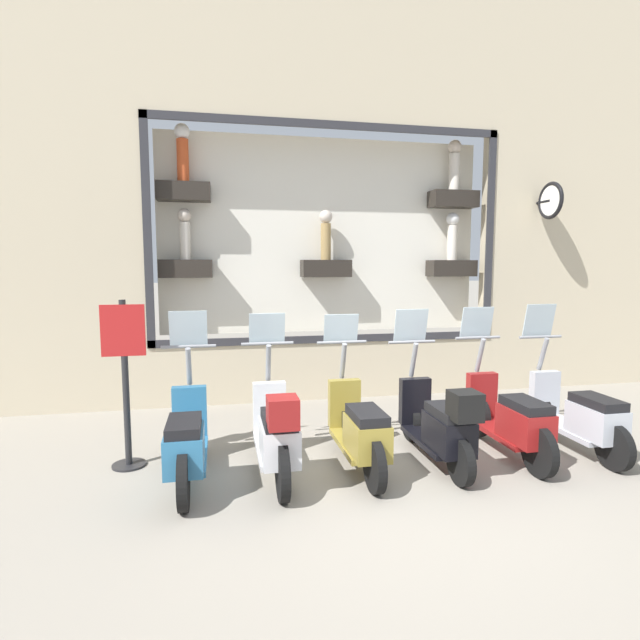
{
  "coord_description": "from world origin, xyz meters",
  "views": [
    {
      "loc": [
        -4.4,
        1.76,
        2.19
      ],
      "look_at": [
        2.01,
        0.45,
        1.47
      ],
      "focal_mm": 28.0,
      "sensor_mm": 36.0,
      "label": 1
    }
  ],
  "objects_px": {
    "scooter_black_2": "(440,424)",
    "scooter_teal_5": "(187,441)",
    "scooter_white_4": "(276,433)",
    "shop_sign_post": "(125,377)",
    "scooter_red_1": "(510,419)",
    "scooter_silver_0": "(579,416)",
    "scooter_olive_3": "(359,430)"
  },
  "relations": [
    {
      "from": "scooter_black_2",
      "to": "scooter_olive_3",
      "type": "distance_m",
      "value": 0.89
    },
    {
      "from": "scooter_white_4",
      "to": "scooter_teal_5",
      "type": "bearing_deg",
      "value": 86.3
    },
    {
      "from": "scooter_red_1",
      "to": "scooter_black_2",
      "type": "height_order",
      "value": "scooter_red_1"
    },
    {
      "from": "scooter_olive_3",
      "to": "scooter_white_4",
      "type": "distance_m",
      "value": 0.89
    },
    {
      "from": "scooter_red_1",
      "to": "scooter_teal_5",
      "type": "relative_size",
      "value": 1.0
    },
    {
      "from": "scooter_red_1",
      "to": "scooter_white_4",
      "type": "height_order",
      "value": "scooter_red_1"
    },
    {
      "from": "scooter_olive_3",
      "to": "scooter_teal_5",
      "type": "distance_m",
      "value": 1.78
    },
    {
      "from": "scooter_silver_0",
      "to": "scooter_olive_3",
      "type": "relative_size",
      "value": 1.0
    },
    {
      "from": "scooter_olive_3",
      "to": "scooter_white_4",
      "type": "bearing_deg",
      "value": 93.5
    },
    {
      "from": "scooter_silver_0",
      "to": "shop_sign_post",
      "type": "relative_size",
      "value": 0.99
    },
    {
      "from": "scooter_red_1",
      "to": "scooter_olive_3",
      "type": "distance_m",
      "value": 1.78
    },
    {
      "from": "scooter_red_1",
      "to": "scooter_olive_3",
      "type": "xyz_separation_m",
      "value": [
        -0.0,
        1.78,
        -0.0
      ]
    },
    {
      "from": "scooter_silver_0",
      "to": "scooter_black_2",
      "type": "height_order",
      "value": "scooter_silver_0"
    },
    {
      "from": "scooter_silver_0",
      "to": "scooter_olive_3",
      "type": "distance_m",
      "value": 2.67
    },
    {
      "from": "scooter_black_2",
      "to": "scooter_white_4",
      "type": "bearing_deg",
      "value": 89.65
    },
    {
      "from": "scooter_olive_3",
      "to": "scooter_teal_5",
      "type": "xyz_separation_m",
      "value": [
        0.0,
        1.78,
        0.01
      ]
    },
    {
      "from": "scooter_white_4",
      "to": "shop_sign_post",
      "type": "distance_m",
      "value": 1.75
    },
    {
      "from": "scooter_white_4",
      "to": "shop_sign_post",
      "type": "bearing_deg",
      "value": 67.19
    },
    {
      "from": "scooter_black_2",
      "to": "scooter_teal_5",
      "type": "bearing_deg",
      "value": 88.53
    },
    {
      "from": "scooter_teal_5",
      "to": "shop_sign_post",
      "type": "xyz_separation_m",
      "value": [
        0.59,
        0.66,
        0.55
      ]
    },
    {
      "from": "scooter_olive_3",
      "to": "shop_sign_post",
      "type": "relative_size",
      "value": 0.99
    },
    {
      "from": "scooter_black_2",
      "to": "shop_sign_post",
      "type": "height_order",
      "value": "shop_sign_post"
    },
    {
      "from": "shop_sign_post",
      "to": "scooter_black_2",
      "type": "bearing_deg",
      "value": -101.24
    },
    {
      "from": "shop_sign_post",
      "to": "scooter_teal_5",
      "type": "bearing_deg",
      "value": -132.08
    },
    {
      "from": "scooter_silver_0",
      "to": "scooter_olive_3",
      "type": "bearing_deg",
      "value": 90.01
    },
    {
      "from": "scooter_red_1",
      "to": "shop_sign_post",
      "type": "bearing_deg",
      "value": 81.99
    },
    {
      "from": "scooter_teal_5",
      "to": "shop_sign_post",
      "type": "bearing_deg",
      "value": 47.92
    },
    {
      "from": "scooter_silver_0",
      "to": "shop_sign_post",
      "type": "bearing_deg",
      "value": 83.35
    },
    {
      "from": "scooter_black_2",
      "to": "scooter_teal_5",
      "type": "distance_m",
      "value": 2.67
    },
    {
      "from": "scooter_black_2",
      "to": "scooter_white_4",
      "type": "height_order",
      "value": "scooter_black_2"
    },
    {
      "from": "scooter_teal_5",
      "to": "scooter_olive_3",
      "type": "bearing_deg",
      "value": -90.1
    },
    {
      "from": "scooter_olive_3",
      "to": "scooter_white_4",
      "type": "relative_size",
      "value": 1.0
    }
  ]
}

